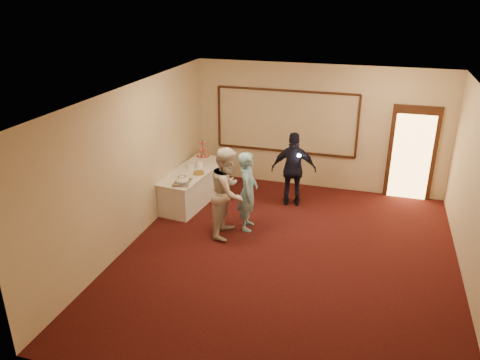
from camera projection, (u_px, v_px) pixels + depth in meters
name	position (u px, v px, depth m)	size (l,w,h in m)	color
floor	(287.00, 257.00, 8.59)	(7.00, 7.00, 0.00)	black
room_walls	(292.00, 153.00, 7.82)	(6.04, 7.04, 3.02)	beige
wall_molding	(286.00, 122.00, 11.27)	(3.45, 0.04, 1.55)	#351C10
doorway	(412.00, 154.00, 10.66)	(1.05, 0.07, 2.20)	#351C10
buffet_table	(193.00, 185.00, 10.72)	(1.06, 2.24, 0.77)	white
pavlova_tray	(182.00, 181.00, 9.78)	(0.38, 0.49, 0.17)	silver
cupcake_stand	(203.00, 150.00, 11.38)	(0.32, 0.32, 0.46)	#D44849
plate_stack_a	(191.00, 166.00, 10.62)	(0.18, 0.18, 0.15)	white
plate_stack_b	(199.00, 163.00, 10.76)	(0.18, 0.18, 0.15)	white
tart	(199.00, 173.00, 10.32)	(0.27, 0.27, 0.06)	white
man	(248.00, 191.00, 9.34)	(0.60, 0.39, 1.64)	#78B0CA
woman	(228.00, 192.00, 9.10)	(0.88, 0.69, 1.81)	silver
guest	(294.00, 169.00, 10.39)	(1.00, 0.41, 1.70)	black
camera_flash	(299.00, 155.00, 10.01)	(0.07, 0.04, 0.05)	white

